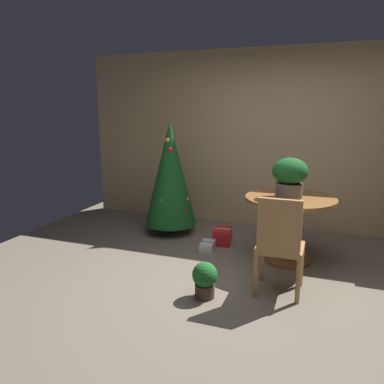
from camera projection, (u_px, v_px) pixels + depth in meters
name	position (u px, v px, depth m)	size (l,w,h in m)	color
ground_plane	(242.00, 289.00, 3.70)	(6.60, 6.60, 0.00)	#756B5B
back_wall_panel	(278.00, 140.00, 5.43)	(6.00, 0.10, 2.60)	tan
round_dining_table	(289.00, 217.00, 4.27)	(1.02, 1.02, 0.77)	brown
flower_vase	(290.00, 176.00, 4.16)	(0.39, 0.39, 0.45)	#665B51
wooden_chair_near	(280.00, 242.00, 3.48)	(0.43, 0.40, 0.97)	#B27F4C
holiday_tree	(170.00, 174.00, 5.23)	(0.73, 0.73, 1.58)	brown
gift_box_cream	(207.00, 246.00, 4.70)	(0.19, 0.27, 0.12)	silver
gift_box_red	(222.00, 236.00, 4.94)	(0.27, 0.33, 0.21)	red
potted_plant	(205.00, 279.00, 3.50)	(0.24, 0.24, 0.35)	#4C382D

